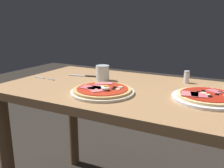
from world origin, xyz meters
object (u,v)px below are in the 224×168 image
(dining_table, at_px, (122,111))
(water_glass_near, at_px, (103,74))
(pizza_foreground, at_px, (102,91))
(pizza_across_left, at_px, (208,97))
(knife, at_px, (86,76))
(salt_shaker, at_px, (187,77))
(fork, at_px, (43,78))

(dining_table, relative_size, water_glass_near, 14.12)
(pizza_foreground, relative_size, pizza_across_left, 0.98)
(pizza_across_left, distance_m, knife, 0.73)
(dining_table, xyz_separation_m, pizza_across_left, (0.41, -0.01, 0.14))
(pizza_foreground, relative_size, water_glass_near, 3.45)
(pizza_foreground, height_order, salt_shaker, salt_shaker)
(water_glass_near, xyz_separation_m, fork, (-0.33, -0.12, -0.03))
(pizza_foreground, xyz_separation_m, water_glass_near, (-0.13, 0.22, 0.02))
(salt_shaker, bearing_deg, dining_table, -138.63)
(pizza_foreground, xyz_separation_m, salt_shaker, (0.31, 0.38, 0.02))
(dining_table, xyz_separation_m, knife, (-0.30, 0.12, 0.13))
(water_glass_near, height_order, knife, water_glass_near)
(dining_table, bearing_deg, knife, 157.84)
(dining_table, bearing_deg, fork, -174.98)
(pizza_foreground, bearing_deg, dining_table, 77.26)
(water_glass_near, relative_size, fork, 0.55)
(knife, bearing_deg, fork, -139.20)
(knife, relative_size, salt_shaker, 2.91)
(pizza_foreground, bearing_deg, fork, 167.67)
(pizza_foreground, relative_size, fork, 1.89)
(pizza_across_left, xyz_separation_m, fork, (-0.90, -0.03, -0.01))
(dining_table, relative_size, salt_shaker, 18.24)
(pizza_across_left, relative_size, salt_shaker, 4.53)
(pizza_foreground, height_order, water_glass_near, water_glass_near)
(fork, relative_size, salt_shaker, 2.36)
(water_glass_near, bearing_deg, pizza_foreground, -60.40)
(fork, height_order, knife, knife)
(pizza_foreground, height_order, fork, pizza_foreground)
(water_glass_near, bearing_deg, salt_shaker, 20.70)
(water_glass_near, bearing_deg, fork, -160.06)
(water_glass_near, distance_m, knife, 0.15)
(salt_shaker, bearing_deg, fork, -159.63)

